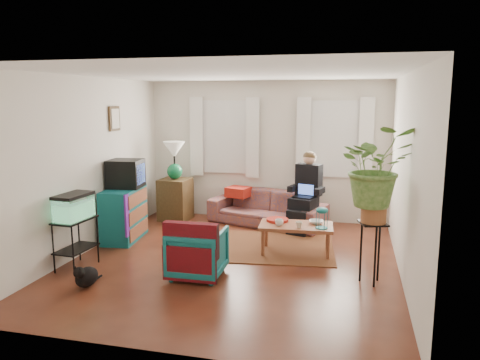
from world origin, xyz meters
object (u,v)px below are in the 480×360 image
(coffee_table, at_px, (296,239))
(sofa, at_px, (267,202))
(plant_stand, at_px, (372,253))
(aquarium_stand, at_px, (76,244))
(dresser, at_px, (124,214))
(side_table, at_px, (175,199))
(armchair, at_px, (198,250))

(coffee_table, bearing_deg, sofa, 111.24)
(sofa, xyz_separation_m, plant_stand, (1.76, -2.41, -0.02))
(aquarium_stand, bearing_deg, sofa, 57.12)
(dresser, distance_m, plant_stand, 3.97)
(sofa, distance_m, coffee_table, 1.67)
(dresser, distance_m, coffee_table, 2.81)
(aquarium_stand, bearing_deg, coffee_table, 28.86)
(sofa, xyz_separation_m, dresser, (-2.09, -1.46, 0.01))
(sofa, distance_m, dresser, 2.55)
(side_table, xyz_separation_m, coffee_table, (2.47, -1.44, -0.17))
(sofa, xyz_separation_m, armchair, (-0.41, -2.70, -0.07))
(sofa, relative_size, armchair, 3.04)
(sofa, bearing_deg, dresser, -129.05)
(aquarium_stand, distance_m, armchair, 1.70)
(dresser, relative_size, aquarium_stand, 1.39)
(sofa, bearing_deg, side_table, -161.88)
(sofa, height_order, aquarium_stand, sofa)
(armchair, distance_m, plant_stand, 2.19)
(aquarium_stand, xyz_separation_m, plant_stand, (3.86, 0.40, 0.05))
(coffee_table, xyz_separation_m, plant_stand, (1.05, -0.91, 0.17))
(sofa, height_order, armchair, sofa)
(aquarium_stand, bearing_deg, armchair, 7.70)
(dresser, relative_size, armchair, 1.36)
(side_table, xyz_separation_m, armchair, (1.34, -2.64, -0.05))
(coffee_table, distance_m, plant_stand, 1.40)
(side_table, distance_m, dresser, 1.44)
(sofa, relative_size, side_table, 2.69)
(dresser, bearing_deg, coffee_table, -7.11)
(side_table, bearing_deg, sofa, 1.96)
(coffee_table, bearing_deg, aquarium_stand, -159.25)
(sofa, xyz_separation_m, aquarium_stand, (-2.10, -2.81, -0.07))
(dresser, height_order, plant_stand, dresser)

